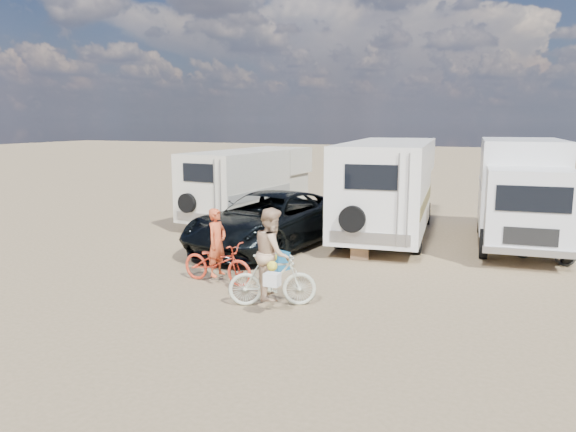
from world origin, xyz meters
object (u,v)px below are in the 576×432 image
at_px(rv_main, 388,189).
at_px(box_truck, 522,194).
at_px(rider_man, 217,250).
at_px(bike_woman, 272,280).
at_px(rv_left, 249,186).
at_px(bike_parked, 544,245).
at_px(crate, 360,251).
at_px(rider_woman, 272,262).
at_px(bike_man, 217,262).
at_px(dark_suv, 269,221).
at_px(cooler, 277,260).

relative_size(rv_main, box_truck, 1.26).
bearing_deg(rider_man, bike_woman, -111.92).
relative_size(rv_left, bike_parked, 3.51).
xyz_separation_m(rv_main, box_truck, (3.95, -0.14, 0.05)).
bearing_deg(crate, rider_woman, -97.24).
height_order(bike_man, bike_parked, bike_man).
distance_m(box_truck, dark_suv, 7.43).
height_order(rider_man, rider_woman, rider_woman).
bearing_deg(cooler, crate, 73.33).
distance_m(cooler, crate, 2.51).
bearing_deg(dark_suv, bike_parked, 18.66).
relative_size(bike_woman, bike_parked, 1.03).
xyz_separation_m(rv_main, rider_man, (-2.41, -6.81, -0.74)).
height_order(dark_suv, rider_woman, rider_woman).
relative_size(rv_main, crate, 15.91).
distance_m(bike_woman, rider_woman, 0.38).
relative_size(rv_left, crate, 12.54).
relative_size(rv_main, bike_man, 4.16).
bearing_deg(bike_parked, box_truck, 46.31).
bearing_deg(rider_woman, crate, -31.45).
bearing_deg(rv_left, rider_man, -63.68).
bearing_deg(rider_woman, dark_suv, 1.34).
bearing_deg(bike_man, rider_woman, -111.92).
height_order(box_truck, dark_suv, box_truck).
bearing_deg(rider_man, rider_woman, -111.92).
bearing_deg(rider_woman, rv_main, -28.56).
bearing_deg(bike_woman, rv_left, 5.34).
bearing_deg(bike_parked, rider_man, 151.96).
height_order(rider_man, bike_parked, rider_man).
distance_m(box_truck, bike_man, 9.28).
distance_m(bike_woman, rider_man, 2.07).
height_order(rider_woman, bike_parked, rider_woman).
bearing_deg(bike_woman, crate, -31.45).
distance_m(bike_parked, cooler, 7.06).
height_order(dark_suv, bike_parked, dark_suv).
bearing_deg(bike_woman, cooler, -2.10).
distance_m(rv_left, rider_man, 7.82).
bearing_deg(bike_man, rv_left, 27.33).
xyz_separation_m(bike_parked, crate, (-4.58, -1.45, -0.26)).
distance_m(bike_man, cooler, 1.81).
distance_m(rv_main, dark_suv, 4.27).
relative_size(bike_man, rider_man, 1.18).
height_order(box_truck, rider_woman, box_truck).
xyz_separation_m(rv_left, bike_man, (2.84, -7.26, -0.83)).
xyz_separation_m(rv_main, crate, (-0.02, -3.26, -1.32)).
bearing_deg(rider_man, box_truck, -37.73).
bearing_deg(cooler, bike_man, -91.85).
xyz_separation_m(rv_left, rider_woman, (4.66, -8.22, -0.40)).
xyz_separation_m(rv_left, crate, (5.23, -3.72, -1.12)).
distance_m(box_truck, bike_parked, 2.09).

